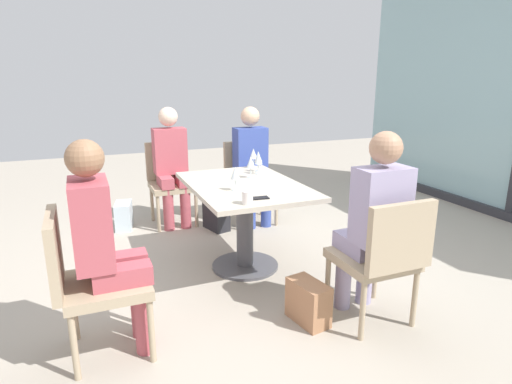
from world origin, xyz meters
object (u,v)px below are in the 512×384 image
(person_far_left, at_px, (252,160))
(person_far_right, at_px, (374,218))
(chair_front_right, at_px, (88,276))
(handbag_2, at_px, (124,215))
(coffee_cup, at_px, (247,198))
(person_side_end, at_px, (171,161))
(dining_table_main, at_px, (245,206))
(wine_glass_4, at_px, (251,163))
(handbag_0, at_px, (216,216))
(chair_far_left, at_px, (249,177))
(wine_glass_3, at_px, (235,173))
(handbag_1, at_px, (308,302))
(wine_glass_2, at_px, (258,159))
(wine_glass_1, at_px, (258,157))
(chair_side_end, at_px, (170,178))
(cell_phone_on_table, at_px, (259,198))
(person_front_right, at_px, (105,239))
(wine_glass_0, at_px, (253,154))
(chair_far_right, at_px, (383,254))

(person_far_left, bearing_deg, person_far_right, 0.00)
(chair_front_right, height_order, handbag_2, chair_front_right)
(coffee_cup, bearing_deg, person_side_end, -175.67)
(dining_table_main, height_order, person_far_left, person_far_left)
(wine_glass_4, distance_m, handbag_0, 1.09)
(chair_far_left, bearing_deg, wine_glass_3, -25.39)
(dining_table_main, bearing_deg, handbag_1, 5.03)
(chair_front_right, distance_m, wine_glass_2, 1.85)
(dining_table_main, relative_size, chair_far_left, 1.44)
(chair_far_left, bearing_deg, wine_glass_1, -15.12)
(chair_side_end, height_order, cell_phone_on_table, chair_side_end)
(person_side_end, distance_m, wine_glass_3, 1.50)
(chair_far_left, xyz_separation_m, handbag_2, (-0.24, -1.33, -0.36))
(person_far_left, bearing_deg, wine_glass_1, -17.49)
(wine_glass_3, height_order, handbag_0, wine_glass_3)
(person_far_right, distance_m, handbag_2, 2.82)
(person_front_right, relative_size, cell_phone_on_table, 8.75)
(chair_side_end, relative_size, person_far_right, 0.69)
(person_side_end, xyz_separation_m, wine_glass_4, (1.14, 0.45, 0.16))
(wine_glass_0, xyz_separation_m, wine_glass_2, (0.25, -0.06, 0.00))
(chair_side_end, height_order, handbag_2, chair_side_end)
(dining_table_main, relative_size, person_front_right, 1.00)
(wine_glass_1, xyz_separation_m, handbag_2, (-1.01, -1.12, -0.72))
(person_far_left, bearing_deg, wine_glass_2, -18.01)
(chair_far_right, relative_size, handbag_2, 2.90)
(chair_side_end, height_order, wine_glass_2, wine_glass_2)
(chair_front_right, relative_size, coffee_cup, 9.67)
(person_front_right, distance_m, wine_glass_1, 1.82)
(person_side_end, xyz_separation_m, wine_glass_2, (1.03, 0.56, 0.16))
(chair_front_right, bearing_deg, handbag_1, 82.48)
(cell_phone_on_table, bearing_deg, handbag_1, 22.51)
(dining_table_main, xyz_separation_m, chair_front_right, (0.77, -1.23, -0.04))
(person_far_right, relative_size, wine_glass_4, 6.81)
(wine_glass_2, bearing_deg, chair_side_end, -153.64)
(wine_glass_4, xyz_separation_m, handbag_1, (1.12, -0.04, -0.72))
(person_front_right, relative_size, wine_glass_3, 6.81)
(person_far_right, relative_size, handbag_1, 4.20)
(dining_table_main, distance_m, handbag_0, 1.06)
(chair_front_right, relative_size, wine_glass_4, 4.70)
(handbag_1, bearing_deg, dining_table_main, 175.00)
(cell_phone_on_table, bearing_deg, wine_glass_4, 169.57)
(wine_glass_4, bearing_deg, wine_glass_3, -37.38)
(person_side_end, height_order, cell_phone_on_table, person_side_end)
(wine_glass_0, height_order, handbag_1, wine_glass_0)
(person_far_left, bearing_deg, dining_table_main, -25.10)
(wine_glass_1, xyz_separation_m, wine_glass_3, (0.55, -0.42, 0.00))
(chair_front_right, bearing_deg, wine_glass_2, 125.55)
(person_far_right, distance_m, coffee_cup, 0.84)
(wine_glass_1, distance_m, wine_glass_3, 0.69)
(chair_far_right, height_order, chair_side_end, same)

